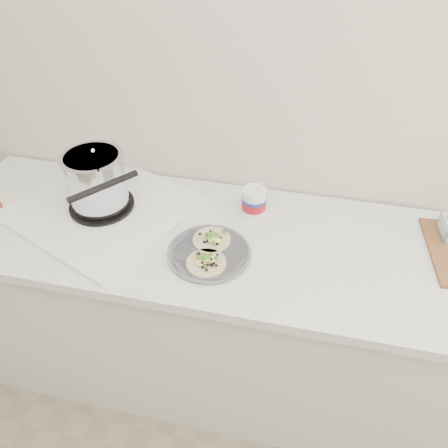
# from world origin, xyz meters

# --- Properties ---
(counter) EXTENTS (2.44, 0.66, 0.90)m
(counter) POSITION_xyz_m (0.00, 1.43, 0.45)
(counter) COLOR silver
(counter) RESTS_ON ground
(stove) EXTENTS (0.77, 0.75, 0.29)m
(stove) POSITION_xyz_m (-0.63, 1.47, 1.00)
(stove) COLOR silver
(stove) RESTS_ON counter
(taco_plate) EXTENTS (0.29, 0.29, 0.04)m
(taco_plate) POSITION_xyz_m (-0.17, 1.32, 0.92)
(taco_plate) COLOR slate
(taco_plate) RESTS_ON counter
(tub) EXTENTS (0.09, 0.09, 0.21)m
(tub) POSITION_xyz_m (-0.06, 1.58, 0.97)
(tub) COLOR white
(tub) RESTS_ON counter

